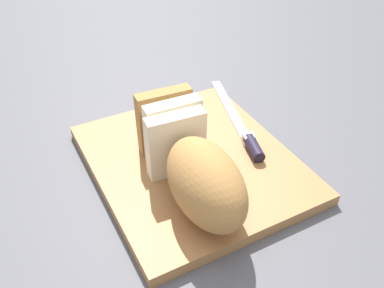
{
  "coord_description": "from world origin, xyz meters",
  "views": [
    {
      "loc": [
        -0.48,
        0.25,
        0.47
      ],
      "look_at": [
        0.0,
        0.0,
        0.05
      ],
      "focal_mm": 39.46,
      "sensor_mm": 36.0,
      "label": 1
    }
  ],
  "objects": [
    {
      "name": "crumb_stray_right",
      "position": [
        -0.09,
        -0.01,
        0.02
      ],
      "size": [
        0.0,
        0.0,
        0.0
      ],
      "primitive_type": "sphere",
      "color": "#A8753D",
      "rests_on": "cutting_board"
    },
    {
      "name": "crumb_stray_left",
      "position": [
        -0.07,
        -0.01,
        0.02
      ],
      "size": [
        0.0,
        0.0,
        0.0
      ],
      "primitive_type": "sphere",
      "color": "#A8753D",
      "rests_on": "cutting_board"
    },
    {
      "name": "bread_knife",
      "position": [
        0.0,
        -0.11,
        0.03
      ],
      "size": [
        0.27,
        0.09,
        0.02
      ],
      "rotation": [
        0.0,
        0.0,
        -0.26
      ],
      "color": "silver",
      "rests_on": "cutting_board"
    },
    {
      "name": "cutting_board",
      "position": [
        0.0,
        0.0,
        0.01
      ],
      "size": [
        0.37,
        0.32,
        0.02
      ],
      "primitive_type": "cube",
      "rotation": [
        0.0,
        0.0,
        0.01
      ],
      "color": "#9E6B3D",
      "rests_on": "ground_plane"
    },
    {
      "name": "crumb_near_loaf",
      "position": [
        0.03,
        0.0,
        0.02
      ],
      "size": [
        0.01,
        0.01,
        0.01
      ],
      "primitive_type": "sphere",
      "color": "#A8753D",
      "rests_on": "cutting_board"
    },
    {
      "name": "crumb_near_knife",
      "position": [
        -0.02,
        0.03,
        0.02
      ],
      "size": [
        0.01,
        0.01,
        0.01
      ],
      "primitive_type": "sphere",
      "color": "#A8753D",
      "rests_on": "cutting_board"
    },
    {
      "name": "ground_plane",
      "position": [
        0.0,
        0.0,
        0.0
      ],
      "size": [
        3.0,
        3.0,
        0.0
      ],
      "primitive_type": "plane",
      "color": "#4C4C51"
    },
    {
      "name": "bread_loaf",
      "position": [
        -0.07,
        0.03,
        0.07
      ],
      "size": [
        0.27,
        0.11,
        0.11
      ],
      "rotation": [
        0.0,
        0.0,
        -0.05
      ],
      "color": "#A8753D",
      "rests_on": "cutting_board"
    }
  ]
}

